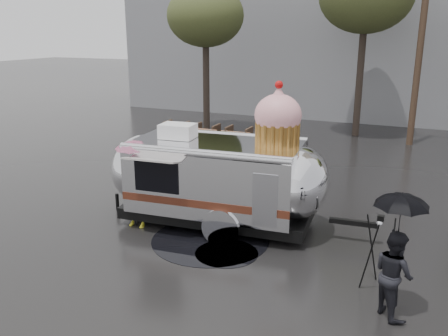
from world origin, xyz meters
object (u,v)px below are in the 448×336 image
at_px(airstream_trailer, 220,175).
at_px(tripod, 378,245).
at_px(person_left, 136,194).
at_px(person_right, 394,274).

xyz_separation_m(airstream_trailer, tripod, (4.11, -1.68, -0.44)).
distance_m(airstream_trailer, person_left, 2.21).
xyz_separation_m(airstream_trailer, person_left, (-1.91, -1.00, -0.47)).
distance_m(person_right, tripod, 0.94).
height_order(airstream_trailer, person_right, airstream_trailer).
bearing_deg(airstream_trailer, tripod, -27.17).
bearing_deg(person_left, tripod, -8.95).
relative_size(person_left, person_right, 1.10).
relative_size(airstream_trailer, person_right, 4.44).
bearing_deg(airstream_trailer, person_left, -157.40).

